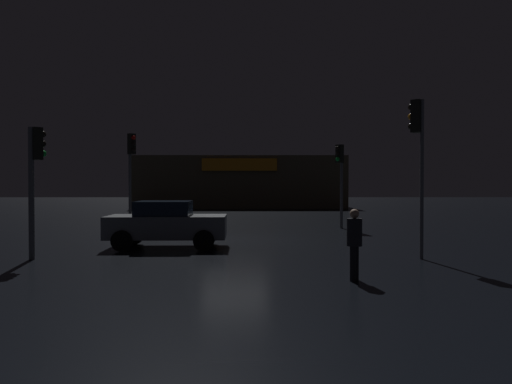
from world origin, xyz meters
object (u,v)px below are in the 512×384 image
at_px(traffic_signal_main, 35,168).
at_px(pedestrian, 354,239).
at_px(traffic_signal_cross_left, 418,137).
at_px(store_building, 240,182).
at_px(traffic_signal_opposite, 340,168).
at_px(car_near, 167,224).
at_px(traffic_signal_cross_right, 131,160).

distance_m(traffic_signal_main, pedestrian, 9.18).
bearing_deg(traffic_signal_main, traffic_signal_cross_left, 0.04).
bearing_deg(store_building, traffic_signal_cross_left, -79.63).
bearing_deg(traffic_signal_opposite, traffic_signal_main, -137.50).
bearing_deg(traffic_signal_cross_left, car_near, 161.92).
relative_size(traffic_signal_main, pedestrian, 2.36).
height_order(traffic_signal_main, traffic_signal_cross_right, traffic_signal_cross_right).
xyz_separation_m(traffic_signal_main, traffic_signal_cross_right, (0.36, 9.62, 0.67)).
relative_size(traffic_signal_cross_left, car_near, 1.14).
bearing_deg(traffic_signal_cross_left, traffic_signal_cross_right, 137.70).
bearing_deg(store_building, traffic_signal_cross_right, -102.04).
distance_m(store_building, traffic_signal_opposite, 22.91).
height_order(traffic_signal_opposite, traffic_signal_cross_right, traffic_signal_cross_right).
height_order(traffic_signal_cross_left, car_near, traffic_signal_cross_left).
bearing_deg(car_near, pedestrian, -47.68).
bearing_deg(traffic_signal_opposite, traffic_signal_cross_right, 179.61).
distance_m(store_building, pedestrian, 35.18).
bearing_deg(traffic_signal_opposite, store_building, 103.46).
bearing_deg(traffic_signal_opposite, car_near, -135.29).
distance_m(traffic_signal_main, traffic_signal_cross_left, 10.95).
xyz_separation_m(traffic_signal_cross_left, traffic_signal_cross_right, (-10.56, 9.61, -0.22)).
distance_m(store_building, traffic_signal_main, 32.23).
xyz_separation_m(store_building, traffic_signal_cross_right, (-4.74, -22.21, 0.96)).
height_order(traffic_signal_cross_right, car_near, traffic_signal_cross_right).
relative_size(traffic_signal_cross_right, car_near, 1.15).
xyz_separation_m(store_building, traffic_signal_opposite, (5.33, -22.27, 0.58)).
relative_size(traffic_signal_main, traffic_signal_cross_left, 0.83).
xyz_separation_m(car_near, pedestrian, (5.15, -5.66, 0.11)).
bearing_deg(traffic_signal_cross_left, pedestrian, -127.92).
height_order(traffic_signal_main, car_near, traffic_signal_main).
bearing_deg(traffic_signal_main, car_near, 37.11).
relative_size(traffic_signal_opposite, traffic_signal_cross_left, 0.89).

